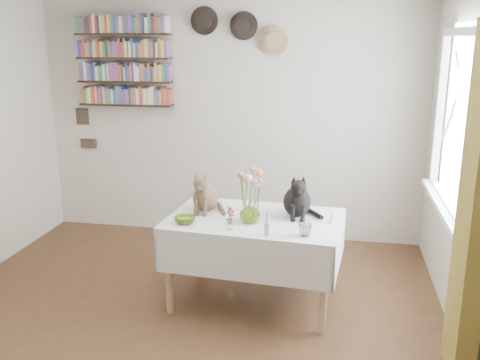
% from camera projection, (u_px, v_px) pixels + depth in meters
% --- Properties ---
extents(room, '(4.08, 4.58, 2.58)m').
position_uv_depth(room, '(160.00, 172.00, 3.45)').
color(room, brown).
rests_on(room, ground).
extents(window, '(0.12, 1.52, 1.32)m').
position_uv_depth(window, '(458.00, 138.00, 3.82)').
color(window, white).
rests_on(window, room).
extents(curtain, '(0.12, 0.38, 2.10)m').
position_uv_depth(curtain, '(475.00, 209.00, 3.02)').
color(curtain, brown).
rests_on(curtain, room).
extents(dining_table, '(1.41, 0.97, 0.72)m').
position_uv_depth(dining_table, '(255.00, 239.00, 4.24)').
color(dining_table, white).
rests_on(dining_table, room).
extents(tabby_cat, '(0.25, 0.31, 0.35)m').
position_uv_depth(tabby_cat, '(206.00, 190.00, 4.33)').
color(tabby_cat, '#7D6244').
rests_on(tabby_cat, dining_table).
extents(black_cat, '(0.28, 0.33, 0.36)m').
position_uv_depth(black_cat, '(297.00, 194.00, 4.21)').
color(black_cat, black).
rests_on(black_cat, dining_table).
extents(flower_vase, '(0.19, 0.19, 0.17)m').
position_uv_depth(flower_vase, '(250.00, 212.00, 4.07)').
color(flower_vase, '#ACCB44').
rests_on(flower_vase, dining_table).
extents(green_bowl, '(0.21, 0.21, 0.05)m').
position_uv_depth(green_bowl, '(185.00, 220.00, 4.06)').
color(green_bowl, '#ACCB44').
rests_on(green_bowl, dining_table).
extents(drinking_glass, '(0.13, 0.13, 0.09)m').
position_uv_depth(drinking_glass, '(305.00, 230.00, 3.80)').
color(drinking_glass, white).
rests_on(drinking_glass, dining_table).
extents(candlestick, '(0.05, 0.05, 0.18)m').
position_uv_depth(candlestick, '(268.00, 228.00, 3.80)').
color(candlestick, white).
rests_on(candlestick, dining_table).
extents(berry_jar, '(0.05, 0.05, 0.19)m').
position_uv_depth(berry_jar, '(230.00, 218.00, 3.92)').
color(berry_jar, white).
rests_on(berry_jar, dining_table).
extents(porcelain_figurine, '(0.05, 0.05, 0.09)m').
position_uv_depth(porcelain_figurine, '(332.00, 218.00, 4.08)').
color(porcelain_figurine, white).
rests_on(porcelain_figurine, dining_table).
extents(flower_bouquet, '(0.17, 0.13, 0.39)m').
position_uv_depth(flower_bouquet, '(250.00, 179.00, 4.01)').
color(flower_bouquet, '#4C7233').
rests_on(flower_bouquet, flower_vase).
extents(bookshelf_unit, '(1.00, 0.16, 0.91)m').
position_uv_depth(bookshelf_unit, '(124.00, 62.00, 5.54)').
color(bookshelf_unit, black).
rests_on(bookshelf_unit, room).
extents(wall_hats, '(0.98, 0.09, 0.48)m').
position_uv_depth(wall_hats, '(240.00, 29.00, 5.26)').
color(wall_hats, black).
rests_on(wall_hats, room).
extents(wall_art_plaques, '(0.21, 0.02, 0.44)m').
position_uv_depth(wall_art_plaques, '(85.00, 128.00, 5.88)').
color(wall_art_plaques, '#38281E').
rests_on(wall_art_plaques, room).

